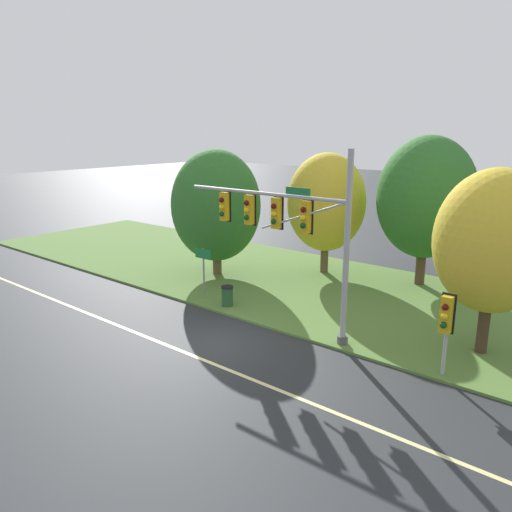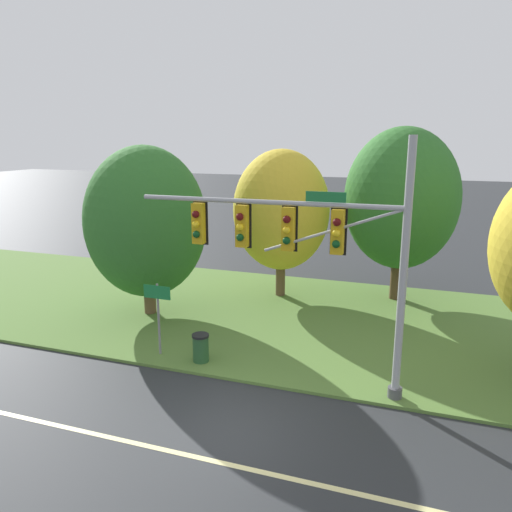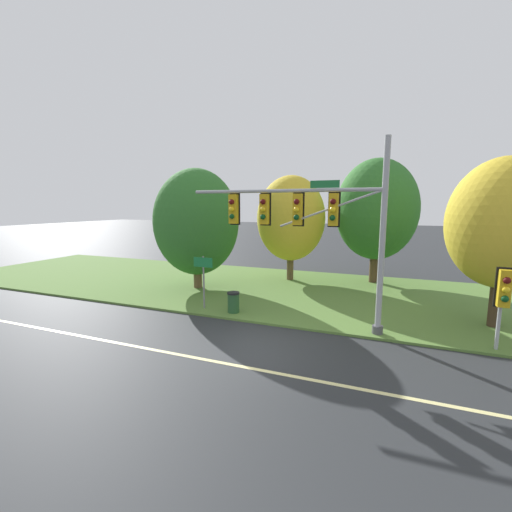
% 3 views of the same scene
% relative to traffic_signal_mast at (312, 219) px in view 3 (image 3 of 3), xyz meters
% --- Properties ---
extents(ground_plane, '(160.00, 160.00, 0.00)m').
position_rel_traffic_signal_mast_xyz_m(ground_plane, '(-1.41, -2.97, -4.38)').
color(ground_plane, '#282B2D').
extents(lane_stripe, '(36.00, 0.16, 0.01)m').
position_rel_traffic_signal_mast_xyz_m(lane_stripe, '(-1.41, -4.17, -4.38)').
color(lane_stripe, beige).
rests_on(lane_stripe, ground).
extents(grass_verge, '(48.00, 11.50, 0.10)m').
position_rel_traffic_signal_mast_xyz_m(grass_verge, '(-1.41, 5.28, -4.33)').
color(grass_verge, '#517533').
rests_on(grass_verge, ground).
extents(traffic_signal_mast, '(7.96, 0.49, 7.21)m').
position_rel_traffic_signal_mast_xyz_m(traffic_signal_mast, '(0.00, 0.00, 0.00)').
color(traffic_signal_mast, '#9EA0A5').
rests_on(traffic_signal_mast, grass_verge).
extents(pedestrian_signal_near_kerb, '(0.46, 0.55, 2.81)m').
position_rel_traffic_signal_mast_xyz_m(pedestrian_signal_near_kerb, '(6.40, -0.19, -2.28)').
color(pedestrian_signal_near_kerb, '#9EA0A5').
rests_on(pedestrian_signal_near_kerb, grass_verge).
extents(route_sign_post, '(0.98, 0.08, 2.46)m').
position_rel_traffic_signal_mast_xyz_m(route_sign_post, '(-5.10, 0.37, -2.62)').
color(route_sign_post, slate).
rests_on(route_sign_post, grass_verge).
extents(tree_nearest_road, '(4.85, 4.85, 6.86)m').
position_rel_traffic_signal_mast_xyz_m(tree_nearest_road, '(-7.52, 3.82, -0.46)').
color(tree_nearest_road, brown).
rests_on(tree_nearest_road, grass_verge).
extents(tree_left_of_mast, '(4.30, 4.30, 6.65)m').
position_rel_traffic_signal_mast_xyz_m(tree_left_of_mast, '(-3.08, 7.90, -0.34)').
color(tree_left_of_mast, brown).
rests_on(tree_left_of_mast, grass_verge).
extents(tree_behind_signpost, '(4.91, 4.91, 7.60)m').
position_rel_traffic_signal_mast_xyz_m(tree_behind_signpost, '(1.97, 9.11, 0.23)').
color(tree_behind_signpost, '#4C3823').
rests_on(tree_behind_signpost, grass_verge).
extents(tree_mid_verge, '(4.03, 4.03, 6.64)m').
position_rel_traffic_signal_mast_xyz_m(tree_mid_verge, '(6.88, 2.55, -0.18)').
color(tree_mid_verge, '#423021').
rests_on(tree_mid_verge, grass_verge).
extents(trash_bin, '(0.56, 0.56, 0.93)m').
position_rel_traffic_signal_mast_xyz_m(trash_bin, '(-3.55, 0.32, -3.81)').
color(trash_bin, '#234C28').
rests_on(trash_bin, grass_verge).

